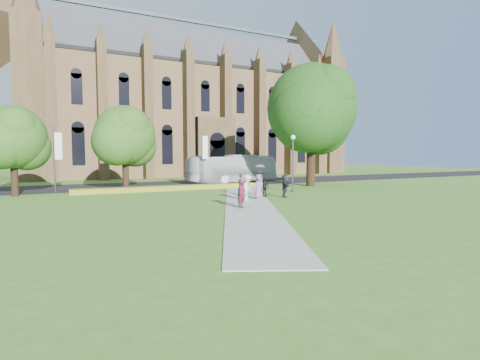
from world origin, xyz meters
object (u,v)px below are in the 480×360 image
large_tree (312,109)px  pedestrian_0 (242,194)px  tour_coach (233,169)px  streetlamp (293,156)px

large_tree → pedestrian_0: bearing=-141.0°
large_tree → pedestrian_0: (-14.42, -11.70, -7.39)m
large_tree → tour_coach: size_ratio=1.09×
streetlamp → large_tree: bearing=39.3°
large_tree → pedestrian_0: 19.99m
tour_coach → pedestrian_0: bearing=141.8°
streetlamp → tour_coach: size_ratio=0.43×
tour_coach → pedestrian_0: (-8.72, -19.34, -0.73)m
pedestrian_0 → streetlamp: bearing=0.6°
tour_coach → pedestrian_0: 21.22m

